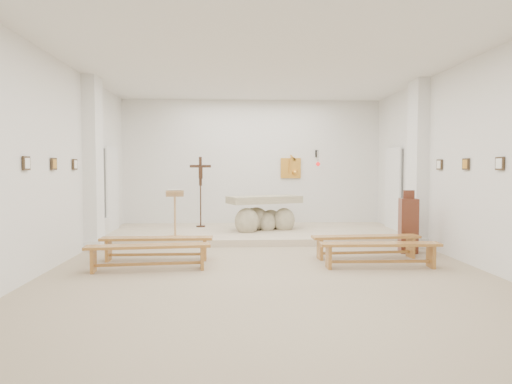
{
  "coord_description": "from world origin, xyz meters",
  "views": [
    {
      "loc": [
        -0.54,
        -7.45,
        1.65
      ],
      "look_at": [
        -0.07,
        1.6,
        1.17
      ],
      "focal_mm": 32.0,
      "sensor_mm": 36.0,
      "label": 1
    }
  ],
  "objects": [
    {
      "name": "potted_plant",
      "position": [
        -0.1,
        3.75,
        0.42
      ],
      "size": [
        0.56,
        0.51,
        0.54
      ],
      "primitive_type": "imported",
      "rotation": [
        0.0,
        0.0,
        0.2
      ],
      "color": "#365D25",
      "rests_on": "sanctuary_platform"
    },
    {
      "name": "bench_right_second",
      "position": [
        1.89,
        -0.1,
        0.31
      ],
      "size": [
        1.99,
        0.35,
        0.42
      ],
      "rotation": [
        0.0,
        0.0,
        -0.02
      ],
      "color": "#B07333",
      "rests_on": "ground"
    },
    {
      "name": "radiator_left",
      "position": [
        -3.43,
        2.7,
        0.27
      ],
      "size": [
        0.1,
        0.85,
        0.52
      ],
      "primitive_type": "cube",
      "color": "silver",
      "rests_on": "ground"
    },
    {
      "name": "station_frame_right_mid",
      "position": [
        3.47,
        0.2,
        1.72
      ],
      "size": [
        0.03,
        0.2,
        0.2
      ],
      "primitive_type": "cube",
      "color": "#3A2A19",
      "rests_on": "wall_right"
    },
    {
      "name": "station_frame_left_rear",
      "position": [
        -3.47,
        1.2,
        1.72
      ],
      "size": [
        0.03,
        0.2,
        0.2
      ],
      "primitive_type": "cube",
      "color": "#3A2A19",
      "rests_on": "wall_left"
    },
    {
      "name": "ground",
      "position": [
        0.0,
        0.0,
        0.0
      ],
      "size": [
        7.0,
        10.0,
        0.0
      ],
      "primitive_type": "cube",
      "color": "tan",
      "rests_on": "ground"
    },
    {
      "name": "bench_left_second",
      "position": [
        -1.89,
        -0.1,
        0.31
      ],
      "size": [
        2.0,
        0.5,
        0.42
      ],
      "rotation": [
        0.0,
        0.0,
        0.1
      ],
      "color": "#B07333",
      "rests_on": "ground"
    },
    {
      "name": "station_frame_right_rear",
      "position": [
        3.47,
        1.2,
        1.72
      ],
      "size": [
        0.03,
        0.2,
        0.2
      ],
      "primitive_type": "cube",
      "color": "#3A2A19",
      "rests_on": "wall_right"
    },
    {
      "name": "wall_right",
      "position": [
        3.49,
        0.0,
        1.75
      ],
      "size": [
        0.02,
        10.0,
        3.5
      ],
      "primitive_type": "cube",
      "color": "silver",
      "rests_on": "ground"
    },
    {
      "name": "crucifix_stand",
      "position": [
        -1.36,
        4.2,
        1.18
      ],
      "size": [
        0.54,
        0.24,
        1.79
      ],
      "rotation": [
        0.0,
        0.0,
        0.24
      ],
      "color": "#351C10",
      "rests_on": "sanctuary_platform"
    },
    {
      "name": "altar",
      "position": [
        0.21,
        3.5,
        0.5
      ],
      "size": [
        1.89,
        1.26,
        0.91
      ],
      "rotation": [
        0.0,
        0.0,
        0.36
      ],
      "color": "#BCB18F",
      "rests_on": "sanctuary_platform"
    },
    {
      "name": "sanctuary_lamp",
      "position": [
        1.75,
        4.71,
        1.81
      ],
      "size": [
        0.11,
        0.36,
        0.44
      ],
      "color": "black",
      "rests_on": "wall_back"
    },
    {
      "name": "ceiling",
      "position": [
        0.0,
        0.0,
        3.49
      ],
      "size": [
        7.0,
        10.0,
        0.02
      ],
      "primitive_type": "cube",
      "color": "silver",
      "rests_on": "wall_back"
    },
    {
      "name": "gold_wall_relief",
      "position": [
        1.05,
        4.96,
        1.65
      ],
      "size": [
        0.55,
        0.04,
        0.55
      ],
      "primitive_type": "cube",
      "color": "gold",
      "rests_on": "wall_back"
    },
    {
      "name": "wall_back",
      "position": [
        0.0,
        4.99,
        1.75
      ],
      "size": [
        7.0,
        0.02,
        3.5
      ],
      "primitive_type": "cube",
      "color": "silver",
      "rests_on": "ground"
    },
    {
      "name": "lectern",
      "position": [
        -1.78,
        2.39,
        0.67
      ],
      "size": [
        0.41,
        0.36,
        1.06
      ],
      "rotation": [
        0.0,
        0.0,
        0.13
      ],
      "color": "tan",
      "rests_on": "sanctuary_platform"
    },
    {
      "name": "bench_left_front",
      "position": [
        -1.89,
        0.7,
        0.31
      ],
      "size": [
        1.98,
        0.32,
        0.42
      ],
      "rotation": [
        0.0,
        0.0,
        0.0
      ],
      "color": "#B07333",
      "rests_on": "ground"
    },
    {
      "name": "pilaster_left",
      "position": [
        -3.37,
        2.0,
        1.75
      ],
      "size": [
        0.26,
        0.55,
        3.5
      ],
      "primitive_type": "cube",
      "color": "white",
      "rests_on": "ground"
    },
    {
      "name": "wall_left",
      "position": [
        -3.49,
        0.0,
        1.75
      ],
      "size": [
        0.02,
        10.0,
        3.5
      ],
      "primitive_type": "cube",
      "color": "silver",
      "rests_on": "ground"
    },
    {
      "name": "sanctuary_platform",
      "position": [
        0.0,
        3.5,
        0.07
      ],
      "size": [
        6.98,
        3.0,
        0.15
      ],
      "primitive_type": "cube",
      "color": "beige",
      "rests_on": "ground"
    },
    {
      "name": "station_frame_left_mid",
      "position": [
        -3.47,
        0.2,
        1.72
      ],
      "size": [
        0.03,
        0.2,
        0.2
      ],
      "primitive_type": "cube",
      "color": "#3A2A19",
      "rests_on": "wall_left"
    },
    {
      "name": "station_frame_right_front",
      "position": [
        3.47,
        -0.8,
        1.72
      ],
      "size": [
        0.03,
        0.2,
        0.2
      ],
      "primitive_type": "cube",
      "color": "#3A2A19",
      "rests_on": "wall_right"
    },
    {
      "name": "donation_pedestal",
      "position": [
        2.88,
        1.22,
        0.54
      ],
      "size": [
        0.37,
        0.37,
        1.22
      ],
      "rotation": [
        0.0,
        0.0,
        -0.14
      ],
      "color": "maroon",
      "rests_on": "ground"
    },
    {
      "name": "station_frame_left_front",
      "position": [
        -3.47,
        -0.8,
        1.72
      ],
      "size": [
        0.03,
        0.2,
        0.2
      ],
      "primitive_type": "cube",
      "color": "#3A2A19",
      "rests_on": "wall_left"
    },
    {
      "name": "pilaster_right",
      "position": [
        3.37,
        2.0,
        1.75
      ],
      "size": [
        0.26,
        0.55,
        3.5
      ],
      "primitive_type": "cube",
      "color": "white",
      "rests_on": "ground"
    },
    {
      "name": "radiator_right",
      "position": [
        3.43,
        2.7,
        0.27
      ],
      "size": [
        0.1,
        0.85,
        0.52
      ],
      "primitive_type": "cube",
      "color": "silver",
      "rests_on": "ground"
    },
    {
      "name": "bench_right_front",
      "position": [
        1.89,
        0.7,
        0.31
      ],
      "size": [
        1.99,
        0.42,
        0.42
      ],
      "rotation": [
        0.0,
        0.0,
        0.05
      ],
      "color": "#B07333",
      "rests_on": "ground"
    }
  ]
}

